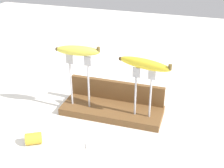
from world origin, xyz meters
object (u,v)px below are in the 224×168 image
Objects in this scene: banana_raised_left at (78,51)px; fork_fallen_near at (105,144)px; fork_stand_right at (143,88)px; banana_raised_right at (145,64)px; fork_stand_left at (79,77)px; banana_chunk_near at (33,139)px.

banana_raised_left is 0.98× the size of fork_fallen_near.
banana_raised_right is (-0.00, 0.00, 0.09)m from fork_stand_right.
banana_raised_right is (0.24, 0.00, 0.08)m from fork_stand_left.
fork_stand_left is 0.10m from banana_raised_left.
fork_stand_left is 1.23× the size of fork_fallen_near.
fork_stand_right is 2.89× the size of banana_chunk_near.
banana_raised_left is 0.24m from banana_raised_right.
fork_stand_left is 0.24m from fork_stand_right.
fork_fallen_near is (0.15, -0.16, -0.15)m from fork_stand_left.
banana_chunk_near is at bearing -143.92° from fork_stand_right.
fork_stand_right is at bearing 0.00° from banana_raised_left.
banana_chunk_near is at bearing -164.32° from fork_fallen_near.
fork_stand_left is 3.19× the size of banana_chunk_near.
banana_raised_right is at bearing 0.01° from banana_raised_left.
banana_chunk_near is (-0.07, -0.23, -0.13)m from fork_stand_left.
banana_chunk_near is (-0.07, -0.23, -0.23)m from banana_raised_left.
banana_raised_left is 0.85× the size of banana_raised_right.
fork_stand_right is 0.09m from banana_raised_right.
fork_fallen_near is at bearing 15.68° from banana_chunk_near.
banana_chunk_near is (-0.23, -0.06, 0.02)m from fork_fallen_near.
fork_stand_right is at bearing -13.63° from banana_raised_right.
fork_stand_left is 1.07× the size of banana_raised_right.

